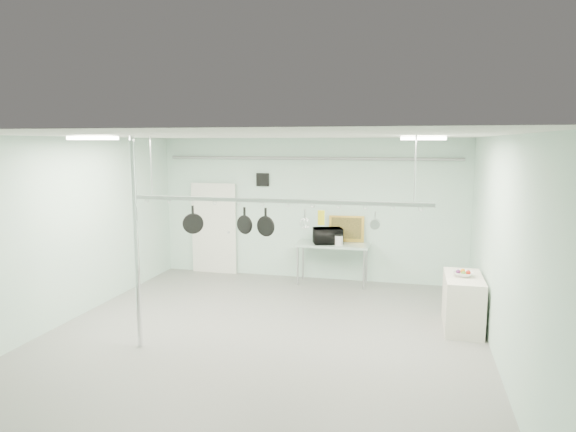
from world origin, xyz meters
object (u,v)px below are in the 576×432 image
(microwave, at_px, (328,236))
(coffee_canister, at_px, (339,240))
(side_cabinet, at_px, (463,302))
(skillet_right, at_px, (266,222))
(chrome_pole, at_px, (136,244))
(skillet_left, at_px, (193,220))
(skillet_mid, at_px, (245,220))
(prep_table, at_px, (333,247))
(pot_rack, at_px, (275,199))
(fruit_bowl, at_px, (463,274))

(microwave, relative_size, coffee_canister, 2.94)
(side_cabinet, relative_size, skillet_right, 2.72)
(chrome_pole, distance_m, skillet_right, 1.98)
(side_cabinet, height_order, skillet_right, skillet_right)
(chrome_pole, bearing_deg, skillet_left, 60.25)
(microwave, xyz_separation_m, skillet_left, (-1.68, -3.28, 0.78))
(coffee_canister, distance_m, skillet_mid, 3.45)
(skillet_mid, bearing_deg, prep_table, 94.61)
(coffee_canister, xyz_separation_m, skillet_mid, (-1.05, -3.17, 0.87))
(microwave, relative_size, skillet_mid, 1.53)
(prep_table, relative_size, side_cabinet, 1.33)
(coffee_canister, height_order, skillet_left, skillet_left)
(side_cabinet, height_order, skillet_mid, skillet_mid)
(prep_table, height_order, skillet_left, skillet_left)
(chrome_pole, height_order, microwave, chrome_pole)
(side_cabinet, distance_m, pot_rack, 3.62)
(chrome_pole, relative_size, skillet_mid, 7.90)
(coffee_canister, relative_size, skillet_left, 0.45)
(pot_rack, height_order, skillet_mid, pot_rack)
(pot_rack, relative_size, skillet_left, 10.29)
(chrome_pole, distance_m, skillet_mid, 1.69)
(microwave, bearing_deg, skillet_left, 43.98)
(chrome_pole, bearing_deg, skillet_mid, 32.75)
(microwave, xyz_separation_m, skillet_mid, (-0.80, -3.28, 0.81))
(skillet_mid, relative_size, skillet_right, 0.92)
(microwave, relative_size, fruit_bowl, 1.87)
(chrome_pole, height_order, side_cabinet, chrome_pole)
(skillet_left, bearing_deg, coffee_canister, 32.00)
(chrome_pole, bearing_deg, prep_table, 61.29)
(skillet_right, bearing_deg, pot_rack, 16.72)
(microwave, bearing_deg, chrome_pole, 43.41)
(prep_table, bearing_deg, pot_rack, -96.91)
(skillet_left, xyz_separation_m, skillet_mid, (0.88, 0.00, 0.03))
(side_cabinet, distance_m, skillet_left, 4.69)
(pot_rack, bearing_deg, prep_table, 83.09)
(skillet_mid, bearing_deg, coffee_canister, 91.48)
(coffee_canister, height_order, skillet_right, skillet_right)
(pot_rack, bearing_deg, fruit_bowl, 20.34)
(coffee_canister, xyz_separation_m, skillet_right, (-0.71, -3.17, 0.85))
(chrome_pole, distance_m, fruit_bowl, 5.27)
(skillet_right, bearing_deg, skillet_left, -163.28)
(prep_table, distance_m, pot_rack, 3.61)
(chrome_pole, bearing_deg, side_cabinet, 22.41)
(microwave, xyz_separation_m, fruit_bowl, (2.64, -2.19, -0.14))
(chrome_pole, xyz_separation_m, side_cabinet, (4.85, 2.00, -1.15))
(skillet_left, bearing_deg, microwave, 36.29)
(chrome_pole, distance_m, microwave, 4.75)
(microwave, distance_m, skillet_right, 3.40)
(fruit_bowl, xyz_separation_m, skillet_left, (-4.32, -1.09, 0.91))
(coffee_canister, xyz_separation_m, fruit_bowl, (2.38, -2.08, -0.07))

